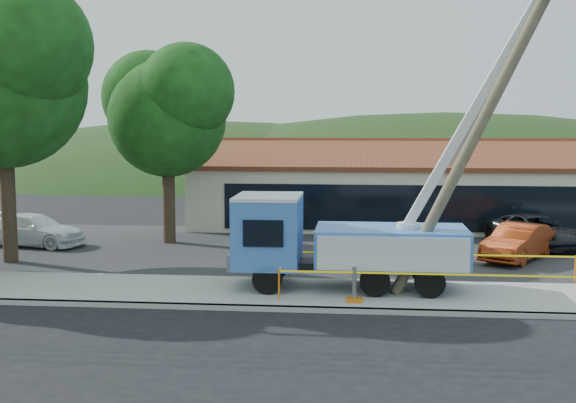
% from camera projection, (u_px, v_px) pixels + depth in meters
% --- Properties ---
extents(ground, '(120.00, 120.00, 0.00)m').
position_uv_depth(ground, '(300.00, 333.00, 19.09)').
color(ground, black).
rests_on(ground, ground).
extents(curb, '(60.00, 0.25, 0.15)m').
position_uv_depth(curb, '(306.00, 309.00, 21.16)').
color(curb, '#A7A59C').
rests_on(curb, ground).
extents(sidewalk, '(60.00, 4.00, 0.15)m').
position_uv_depth(sidewalk, '(310.00, 294.00, 23.03)').
color(sidewalk, '#A7A59C').
rests_on(sidewalk, ground).
extents(parking_lot, '(60.00, 12.00, 0.10)m').
position_uv_depth(parking_lot, '(323.00, 250.00, 30.95)').
color(parking_lot, '#28282B').
rests_on(parking_lot, ground).
extents(strip_mall, '(22.50, 8.53, 4.67)m').
position_uv_depth(strip_mall, '(406.00, 191.00, 38.24)').
color(strip_mall, beige).
rests_on(strip_mall, ground).
extents(tree_west_near, '(7.56, 6.72, 10.80)m').
position_uv_depth(tree_west_near, '(3.00, 69.00, 27.33)').
color(tree_west_near, '#332316').
rests_on(tree_west_near, ground).
extents(tree_lot, '(6.30, 5.60, 8.94)m').
position_uv_depth(tree_lot, '(167.00, 106.00, 31.93)').
color(tree_lot, '#332316').
rests_on(tree_lot, ground).
extents(hill_west, '(78.40, 56.00, 28.00)m').
position_uv_depth(hill_west, '(200.00, 174.00, 74.94)').
color(hill_west, '#1F3914').
rests_on(hill_west, ground).
extents(hill_center, '(89.60, 64.00, 32.00)m').
position_uv_depth(hill_center, '(444.00, 176.00, 72.50)').
color(hill_center, '#1F3914').
rests_on(hill_center, ground).
extents(utility_truck, '(10.57, 4.05, 10.76)m').
position_uv_depth(utility_truck, '(343.00, 237.00, 23.41)').
color(utility_truck, black).
rests_on(utility_truck, ground).
extents(leaning_pole, '(5.26, 2.01, 10.65)m').
position_uv_depth(leaning_pole, '(489.00, 109.00, 21.89)').
color(leaning_pole, brown).
rests_on(leaning_pole, ground).
extents(caution_tape, '(9.70, 3.28, 0.95)m').
position_uv_depth(caution_tape, '(435.00, 270.00, 23.02)').
color(caution_tape, orange).
rests_on(caution_tape, ground).
extents(car_silver, '(1.76, 4.34, 1.48)m').
position_uv_depth(car_silver, '(271.00, 254.00, 30.41)').
color(car_silver, silver).
rests_on(car_silver, ground).
extents(car_red, '(3.63, 4.42, 1.42)m').
position_uv_depth(car_red, '(517.00, 262.00, 28.54)').
color(car_red, '#952F0E').
rests_on(car_red, ground).
extents(car_white, '(5.05, 2.80, 1.39)m').
position_uv_depth(car_white, '(34.00, 248.00, 31.80)').
color(car_white, white).
rests_on(car_white, ground).
extents(car_dark, '(4.13, 5.49, 1.38)m').
position_uv_depth(car_dark, '(534.00, 249.00, 31.45)').
color(car_dark, black).
rests_on(car_dark, ground).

